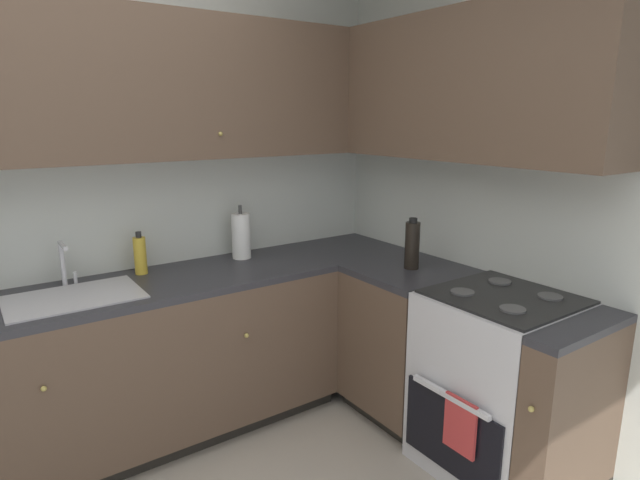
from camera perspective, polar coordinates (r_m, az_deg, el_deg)
The scene contains 14 objects.
wall_back at distance 2.92m, azimuth -29.98°, elevation 4.14°, with size 4.23×0.05×2.66m, color silver.
wall_right at distance 2.72m, azimuth 24.69°, elevation 4.16°, with size 0.05×3.11×2.66m, color silver.
lower_cabinets_back at distance 2.94m, azimuth -19.21°, elevation -13.21°, with size 2.12×0.62×0.85m.
countertop_back at distance 2.77m, azimuth -19.94°, elevation -5.09°, with size 3.33×0.60×0.04m, color #2D2D33.
lower_cabinets_right at distance 2.97m, azimuth 12.54°, elevation -12.45°, with size 0.62×1.33×0.85m.
countertop_right at distance 2.81m, azimuth 12.96°, elevation -4.38°, with size 0.60×1.33×0.03m.
oven_range at distance 2.76m, azimuth 18.93°, elevation -14.53°, with size 0.68×0.62×1.03m.
upper_cabinets_back at distance 2.75m, azimuth -25.77°, elevation 15.14°, with size 3.01×0.34×0.72m.
upper_cabinets_right at distance 2.89m, azimuth 13.67°, elevation 15.91°, with size 0.32×1.87×0.72m.
sink at distance 2.70m, azimuth -25.28°, elevation -6.58°, with size 0.59×0.40×0.10m.
faucet at distance 2.85m, azimuth -26.28°, elevation -1.96°, with size 0.07×0.16×0.23m.
soap_bottle at distance 2.93m, azimuth -19.13°, elevation -1.57°, with size 0.07×0.07×0.23m.
paper_towel_roll at distance 3.11m, azimuth -8.65°, elevation 0.46°, with size 0.11×0.11×0.33m.
oil_bottle at distance 2.90m, azimuth 10.08°, elevation -0.53°, with size 0.08×0.08×0.28m.
Camera 1 is at (-0.24, -1.36, 1.71)m, focal length 29.17 mm.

